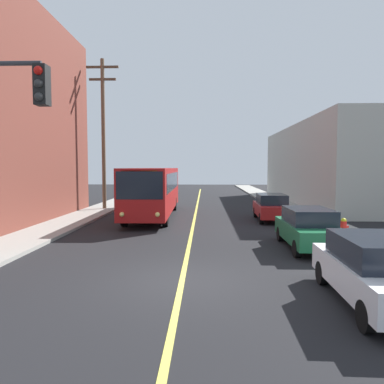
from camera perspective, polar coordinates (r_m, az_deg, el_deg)
ground_plane at (r=10.79m, az=-1.58°, el=-13.65°), size 120.00×120.00×0.00m
sidewalk_left at (r=21.98m, az=-19.15°, el=-4.68°), size 2.50×90.00×0.15m
sidewalk_right at (r=21.56m, az=19.88°, el=-4.86°), size 2.50×90.00×0.15m
lane_stripe_center at (r=25.49m, az=0.52°, el=-3.48°), size 0.16×60.00×0.01m
building_right_warehouse at (r=36.96m, az=24.05°, el=3.91°), size 12.00×24.05×7.03m
city_bus at (r=24.40m, az=-5.94°, el=0.45°), size 2.77×12.20×3.20m
parked_car_white at (r=9.80m, az=26.66°, el=-10.75°), size 1.93×4.45×1.62m
parked_car_green at (r=15.41m, az=17.59°, el=-5.32°), size 1.84×4.41×1.62m
parked_car_red at (r=22.99m, az=12.22°, el=-2.26°), size 1.92×4.45×1.62m
utility_pole_mid at (r=28.68m, az=-13.60°, el=9.70°), size 2.40×0.28×11.13m
fire_hydrant at (r=17.81m, az=22.45°, el=-5.05°), size 0.44×0.26×0.84m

